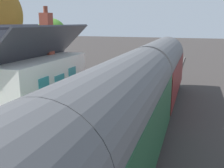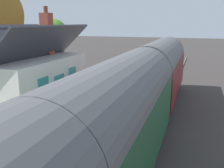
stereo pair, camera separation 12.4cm
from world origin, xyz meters
TOP-DOWN VIEW (x-y plane):
  - ground_plane at (0.00, 0.00)m, footprint 160.00×160.00m
  - platform at (0.00, 3.93)m, footprint 32.00×5.85m
  - platform_edge_coping at (0.00, 1.18)m, footprint 32.00×0.36m
  - rail_near at (0.00, -1.62)m, footprint 52.00×0.08m
  - rail_far at (0.00, -0.18)m, footprint 52.00×0.08m
  - train at (-6.72, -0.90)m, footprint 26.87×2.73m
  - station_building at (-4.28, 4.91)m, footprint 6.70×3.59m
  - bench_near_building at (6.56, 2.78)m, footprint 1.40×0.43m
  - planter_by_door at (6.28, 4.89)m, footprint 0.96×0.32m
  - planter_bench_left at (0.54, 1.88)m, footprint 0.36×0.36m
  - station_sign_board at (2.51, 1.81)m, footprint 0.96×0.06m
  - tree_mid_background at (8.60, 11.54)m, footprint 3.18×3.42m

SIDE VIEW (x-z plane):
  - ground_plane at x=0.00m, z-range 0.00..0.00m
  - rail_near at x=0.00m, z-range 0.00..0.14m
  - rail_far at x=0.00m, z-range 0.00..0.14m
  - platform at x=0.00m, z-range 0.00..0.81m
  - platform_edge_coping at x=0.00m, z-range 0.81..0.83m
  - planter_by_door at x=6.28m, z-range 0.80..1.35m
  - planter_bench_left at x=0.54m, z-range 0.80..1.46m
  - bench_near_building at x=6.56m, z-range 0.84..1.73m
  - station_sign_board at x=2.51m, z-range 1.21..2.78m
  - train at x=-6.72m, z-range 0.05..4.38m
  - station_building at x=-4.28m, z-range -0.38..5.18m
  - tree_mid_background at x=8.60m, z-range 1.11..7.03m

